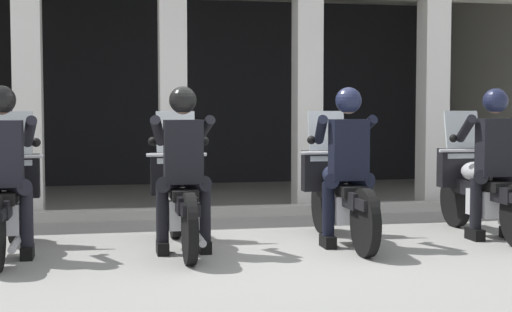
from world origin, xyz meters
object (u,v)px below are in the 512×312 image
(motorcycle_far_left, at_px, (8,201))
(motorcycle_center_right, at_px, (339,194))
(police_officer_center_right, at_px, (348,153))
(motorcycle_center_left, at_px, (180,198))
(police_officer_far_right, at_px, (494,150))
(police_officer_center_left, at_px, (183,155))
(motorcycle_far_right, at_px, (480,189))
(police_officer_far_left, at_px, (3,157))

(motorcycle_far_left, distance_m, motorcycle_center_right, 3.27)
(motorcycle_center_right, bearing_deg, police_officer_center_right, -95.28)
(motorcycle_center_left, relative_size, police_officer_far_right, 1.29)
(police_officer_center_left, bearing_deg, motorcycle_far_right, 7.77)
(police_officer_center_right, distance_m, motorcycle_far_right, 1.74)
(motorcycle_far_left, distance_m, motorcycle_center_left, 1.63)
(motorcycle_far_left, relative_size, police_officer_far_right, 1.29)
(police_officer_center_left, relative_size, motorcycle_far_right, 0.78)
(motorcycle_center_left, xyz_separation_m, motorcycle_far_right, (3.27, 0.14, 0.00))
(police_officer_far_right, bearing_deg, motorcycle_far_left, 174.59)
(police_officer_center_left, height_order, motorcycle_far_right, police_officer_center_left)
(motorcycle_center_left, distance_m, motorcycle_center_right, 1.63)
(motorcycle_center_left, xyz_separation_m, police_officer_center_left, (-0.00, -0.28, 0.44))
(motorcycle_center_left, bearing_deg, police_officer_center_right, -8.56)
(motorcycle_far_right, bearing_deg, police_officer_center_left, -176.16)
(motorcycle_far_left, height_order, police_officer_center_left, police_officer_center_left)
(police_officer_far_left, distance_m, police_officer_center_right, 3.27)
(motorcycle_center_left, height_order, police_officer_far_right, police_officer_far_right)
(police_officer_far_right, bearing_deg, police_officer_far_left, 177.90)
(motorcycle_far_right, bearing_deg, motorcycle_center_right, -179.58)
(motorcycle_center_right, relative_size, motorcycle_far_right, 1.00)
(police_officer_center_right, bearing_deg, police_officer_far_right, -1.13)
(motorcycle_far_right, bearing_deg, police_officer_far_left, -178.80)
(police_officer_far_left, relative_size, police_officer_center_left, 1.00)
(motorcycle_far_left, relative_size, police_officer_center_right, 1.29)
(police_officer_center_left, bearing_deg, police_officer_center_right, 1.32)
(police_officer_far_left, bearing_deg, police_officer_center_left, -2.69)
(motorcycle_far_right, bearing_deg, motorcycle_center_left, 178.91)
(motorcycle_far_left, xyz_separation_m, police_officer_far_right, (4.90, -0.17, 0.44))
(police_officer_far_left, bearing_deg, motorcycle_far_left, 87.70)
(police_officer_center_left, relative_size, police_officer_far_right, 1.00)
(police_officer_far_left, xyz_separation_m, motorcycle_center_right, (3.27, 0.29, -0.44))
(police_officer_center_right, distance_m, police_officer_far_right, 1.64)
(police_officer_far_left, distance_m, motorcycle_center_left, 1.71)
(motorcycle_center_left, xyz_separation_m, police_officer_far_right, (3.27, -0.15, 0.44))
(motorcycle_far_left, height_order, motorcycle_center_right, same)
(motorcycle_far_right, bearing_deg, police_officer_center_right, -169.90)
(police_officer_center_right, relative_size, motorcycle_far_right, 0.78)
(police_officer_center_left, relative_size, police_officer_center_right, 1.00)
(motorcycle_center_right, height_order, police_officer_center_right, police_officer_center_right)
(motorcycle_far_right, xyz_separation_m, police_officer_far_right, (-0.00, -0.28, 0.44))
(police_officer_far_left, relative_size, police_officer_center_right, 1.00)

